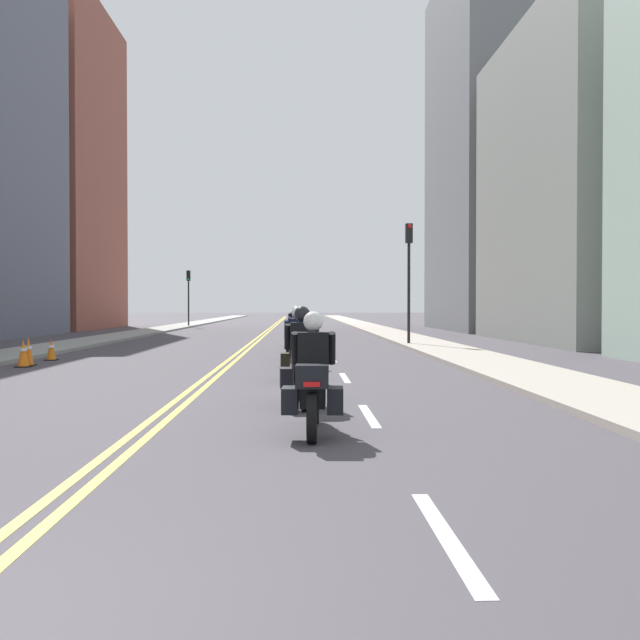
% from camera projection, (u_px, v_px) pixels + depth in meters
% --- Properties ---
extents(ground_plane, '(264.00, 264.00, 0.00)m').
position_uv_depth(ground_plane, '(269.00, 330.00, 51.35)').
color(ground_plane, '#453F47').
extents(sidewalk_left, '(2.39, 144.00, 0.12)m').
position_uv_depth(sidewalk_left, '(159.00, 330.00, 51.14)').
color(sidewalk_left, gray).
rests_on(sidewalk_left, ground).
extents(sidewalk_right, '(2.39, 144.00, 0.12)m').
position_uv_depth(sidewalk_right, '(377.00, 329.00, 51.55)').
color(sidewalk_right, '#A79B8F').
rests_on(sidewalk_right, ground).
extents(centreline_yellow_inner, '(0.12, 132.00, 0.01)m').
position_uv_depth(centreline_yellow_inner, '(267.00, 330.00, 51.34)').
color(centreline_yellow_inner, yellow).
rests_on(centreline_yellow_inner, ground).
extents(centreline_yellow_outer, '(0.12, 132.00, 0.01)m').
position_uv_depth(centreline_yellow_outer, '(270.00, 330.00, 51.35)').
color(centreline_yellow_outer, yellow).
rests_on(centreline_yellow_outer, ground).
extents(lane_dashes_white, '(0.14, 56.40, 0.01)m').
position_uv_depth(lane_dashes_white, '(323.00, 345.00, 32.44)').
color(lane_dashes_white, silver).
rests_on(lane_dashes_white, ground).
extents(building_right_1, '(9.56, 15.44, 14.50)m').
position_uv_depth(building_right_1, '(618.00, 185.00, 34.94)').
color(building_right_1, gray).
rests_on(building_right_1, ground).
extents(building_left_2, '(8.56, 14.49, 23.19)m').
position_uv_depth(building_left_2, '(45.00, 168.00, 54.75)').
color(building_left_2, '#965041').
rests_on(building_left_2, ground).
extents(building_right_2, '(8.63, 15.67, 24.90)m').
position_uv_depth(building_right_2, '(506.00, 149.00, 52.18)').
color(building_right_2, slate).
rests_on(building_right_2, ground).
extents(motorcycle_0, '(0.78, 2.14, 1.59)m').
position_uv_depth(motorcycle_0, '(313.00, 384.00, 9.77)').
color(motorcycle_0, black).
rests_on(motorcycle_0, ground).
extents(motorcycle_1, '(0.78, 2.12, 1.66)m').
position_uv_depth(motorcycle_1, '(303.00, 365.00, 12.51)').
color(motorcycle_1, black).
rests_on(motorcycle_1, ground).
extents(motorcycle_2, '(0.77, 2.23, 1.65)m').
position_uv_depth(motorcycle_2, '(298.00, 351.00, 16.77)').
color(motorcycle_2, black).
rests_on(motorcycle_2, ground).
extents(motorcycle_3, '(0.78, 2.21, 1.59)m').
position_uv_depth(motorcycle_3, '(302.00, 343.00, 20.29)').
color(motorcycle_3, black).
rests_on(motorcycle_3, ground).
extents(motorcycle_4, '(0.78, 2.07, 1.59)m').
position_uv_depth(motorcycle_4, '(297.00, 339.00, 23.18)').
color(motorcycle_4, black).
rests_on(motorcycle_4, ground).
extents(motorcycle_5, '(0.77, 2.25, 1.65)m').
position_uv_depth(motorcycle_5, '(302.00, 334.00, 26.88)').
color(motorcycle_5, black).
rests_on(motorcycle_5, ground).
extents(motorcycle_6, '(0.78, 2.21, 1.67)m').
position_uv_depth(motorcycle_6, '(296.00, 331.00, 30.34)').
color(motorcycle_6, black).
rests_on(motorcycle_6, ground).
extents(traffic_cone_0, '(0.35, 0.35, 0.80)m').
position_uv_depth(traffic_cone_0, '(29.00, 351.00, 20.99)').
color(traffic_cone_0, black).
rests_on(traffic_cone_0, ground).
extents(traffic_cone_1, '(0.36, 0.36, 0.67)m').
position_uv_depth(traffic_cone_1, '(51.00, 349.00, 23.09)').
color(traffic_cone_1, black).
rests_on(traffic_cone_1, ground).
extents(traffic_cone_2, '(0.38, 0.38, 0.75)m').
position_uv_depth(traffic_cone_2, '(23.00, 353.00, 20.51)').
color(traffic_cone_2, black).
rests_on(traffic_cone_2, ground).
extents(traffic_light_near, '(0.28, 0.38, 5.05)m').
position_uv_depth(traffic_light_near, '(409.00, 262.00, 31.29)').
color(traffic_light_near, black).
rests_on(traffic_light_near, ground).
extents(traffic_light_far, '(0.28, 0.38, 4.42)m').
position_uv_depth(traffic_light_far, '(188.00, 288.00, 59.31)').
color(traffic_light_far, black).
rests_on(traffic_light_far, ground).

